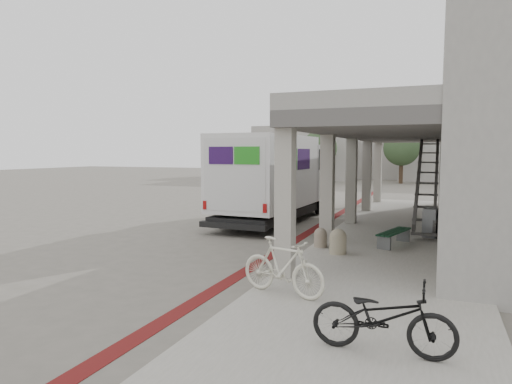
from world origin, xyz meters
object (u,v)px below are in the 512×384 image
at_px(fedex_truck, 276,176).
at_px(bicycle_black, 383,317).
at_px(bench, 394,235).
at_px(utility_cabinet, 431,223).
at_px(bicycle_cream, 283,267).

distance_m(fedex_truck, bicycle_black, 12.69).
xyz_separation_m(fedex_truck, bicycle_black, (5.53, -11.35, -1.22)).
height_order(bench, bicycle_black, bicycle_black).
distance_m(fedex_truck, bench, 6.48).
relative_size(utility_cabinet, bicycle_cream, 0.50).
bearing_deg(bench, bicycle_black, -70.31).
height_order(utility_cabinet, bicycle_black, bicycle_black).
distance_m(bench, bicycle_cream, 5.81).
distance_m(bicycle_black, bicycle_cream, 2.79).
bearing_deg(bench, fedex_truck, 158.17).
height_order(bicycle_black, bicycle_cream, bicycle_cream).
xyz_separation_m(utility_cabinet, bicycle_cream, (-2.50, -7.39, 0.09)).
xyz_separation_m(bicycle_black, bicycle_cream, (-2.05, 1.90, 0.05)).
bearing_deg(fedex_truck, bicycle_black, -61.99).
distance_m(bench, bicycle_black, 7.52).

